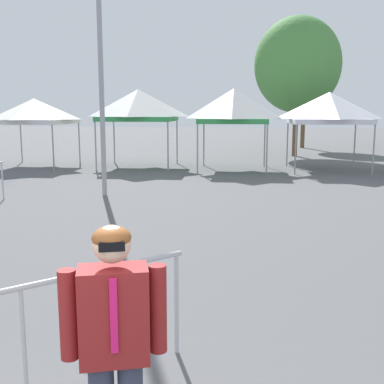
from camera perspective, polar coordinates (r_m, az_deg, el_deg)
name	(u,v)px	position (r m, az deg, el deg)	size (l,w,h in m)	color
canopy_tent_right_of_center	(34,111)	(22.36, -18.40, 9.17)	(3.12, 3.12, 2.98)	#9E9EA3
canopy_tent_center	(138,105)	(21.06, -6.46, 10.29)	(3.36, 3.36, 3.37)	#9E9EA3
canopy_tent_far_left	(234,106)	(19.94, 5.01, 10.23)	(2.95, 2.95, 3.35)	#9E9EA3
canopy_tent_behind_left	(329,108)	(20.44, 16.09, 9.66)	(3.28, 3.28, 3.20)	#9E9EA3
person_foreground	(115,343)	(3.11, -9.25, -17.46)	(0.62, 0.36, 1.78)	#33384C
light_pole_near_lift	(99,2)	(14.24, -11.12, 21.44)	(0.36, 0.36, 9.62)	#9E9EA3
tree_behind_tents_right	(298,65)	(26.75, 12.53, 14.65)	(4.58, 4.58, 7.38)	brown
tree_behind_tents_center	(305,60)	(32.97, 13.44, 15.11)	(3.37, 3.37, 7.58)	brown
crowd_barrier_mid_lot	(83,307)	(4.38, -12.91, -13.27)	(1.49, 1.55, 1.08)	#B7BABF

